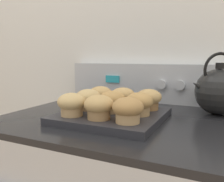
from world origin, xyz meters
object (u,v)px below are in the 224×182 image
muffin_r0_c1 (99,107)px  muffin_r1_c0 (88,99)px  muffin_r0_c0 (72,104)px  muffin_pan (112,116)px  muffin_r1_c2 (139,103)px  muffin_r1_c1 (112,101)px  muffin_r2_c2 (149,99)px  muffin_r0_c2 (128,110)px  muffin_r2_c0 (100,95)px  tea_kettle (218,91)px  muffin_r2_c1 (123,97)px

muffin_r0_c1 → muffin_r1_c0: same height
muffin_r0_c0 → muffin_pan: bearing=45.2°
muffin_r0_c0 → muffin_r1_c2: same height
muffin_r1_c1 → muffin_pan: bearing=-24.9°
muffin_r2_c2 → muffin_r1_c0: bearing=-153.9°
muffin_pan → muffin_r2_c2: size_ratio=3.67×
muffin_pan → muffin_r0_c2: bearing=-46.0°
muffin_r2_c0 → muffin_r2_c2: (0.18, -0.00, 0.00)m
muffin_pan → muffin_r0_c1: 0.10m
muffin_pan → muffin_r1_c1: (-0.00, 0.00, 0.05)m
muffin_r1_c1 → muffin_r2_c0: (-0.09, 0.09, 0.00)m
muffin_r0_c0 → muffin_r0_c1: bearing=0.6°
muffin_r0_c2 → muffin_r1_c0: 0.20m
muffin_r0_c2 → muffin_r1_c0: bearing=152.3°
muffin_r0_c1 → muffin_r0_c0: bearing=-179.4°
muffin_r0_c1 → tea_kettle: bearing=45.8°
muffin_r1_c1 → muffin_r1_c2: 0.09m
muffin_pan → muffin_r0_c1: size_ratio=3.67×
muffin_r1_c0 → muffin_r1_c1: same height
muffin_r0_c2 → tea_kettle: tea_kettle is taller
muffin_pan → muffin_r1_c2: muffin_r1_c2 is taller
muffin_r0_c2 → muffin_r1_c1: 0.13m
muffin_r1_c1 → tea_kettle: 0.36m
muffin_r1_c1 → tea_kettle: tea_kettle is taller
muffin_r0_c0 → muffin_r0_c2: bearing=-0.1°
muffin_r2_c2 → muffin_r2_c1: bearing=179.4°
muffin_r2_c0 → muffin_r2_c1: 0.09m
muffin_r0_c1 → muffin_r1_c1: bearing=91.2°
muffin_r0_c1 → muffin_r1_c0: (-0.09, 0.09, 0.00)m
muffin_r1_c2 → tea_kettle: (0.21, 0.21, 0.02)m
muffin_r1_c1 → muffin_r2_c1: size_ratio=1.00×
muffin_r2_c0 → muffin_r2_c2: 0.18m
muffin_r1_c0 → muffin_r2_c2: (0.18, 0.09, 0.00)m
muffin_r1_c2 → muffin_r2_c1: (-0.09, 0.09, 0.00)m
muffin_r1_c2 → muffin_r2_c2: 0.09m
muffin_r2_c1 → muffin_r0_c2: bearing=-63.6°
muffin_r2_c2 → tea_kettle: tea_kettle is taller
muffin_r0_c1 → muffin_r2_c0: bearing=116.9°
muffin_pan → muffin_r1_c0: 0.10m
muffin_r1_c1 → muffin_r2_c0: same height
muffin_r0_c1 → muffin_r0_c2: bearing=-0.9°
muffin_r0_c2 → tea_kettle: (0.21, 0.30, 0.02)m
muffin_r0_c0 → muffin_r2_c2: bearing=45.1°
muffin_pan → muffin_r0_c0: (-0.09, -0.09, 0.05)m
muffin_r2_c1 → muffin_r0_c0: bearing=-115.6°
tea_kettle → muffin_r1_c2: bearing=-134.7°
tea_kettle → muffin_r0_c0: bearing=-141.7°
muffin_r1_c0 → tea_kettle: (0.38, 0.21, 0.02)m
muffin_r0_c1 → muffin_r1_c1: (-0.00, 0.09, 0.00)m
muffin_pan → muffin_r0_c0: size_ratio=3.67×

